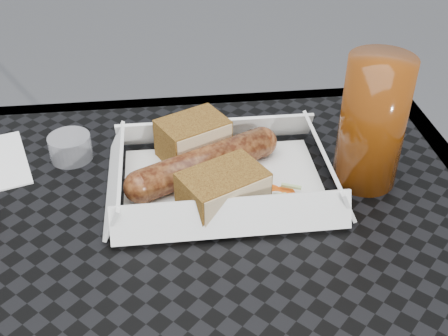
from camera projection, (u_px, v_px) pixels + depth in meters
name	position (u px, v px, depth m)	size (l,w,h in m)	color
food_tray	(223.00, 183.00, 0.63)	(0.22, 0.15, 0.00)	white
bratwurst	(204.00, 163.00, 0.63)	(0.18, 0.11, 0.04)	brown
bread_near	(193.00, 138.00, 0.66)	(0.08, 0.05, 0.05)	brown
bread_far	(223.00, 191.00, 0.58)	(0.08, 0.06, 0.04)	brown
veg_garnish	(281.00, 196.00, 0.61)	(0.03, 0.03, 0.00)	#D64D09
condiment_cup_empty	(70.00, 147.00, 0.67)	(0.05, 0.05, 0.03)	silver
drink_glass	(373.00, 123.00, 0.60)	(0.07, 0.07, 0.15)	#582607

